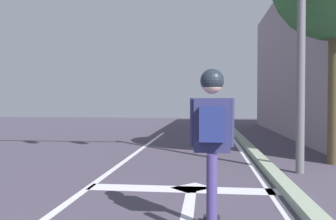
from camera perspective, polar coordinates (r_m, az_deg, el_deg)
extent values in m
cube|color=silver|center=(5.81, -13.46, -12.68)|extent=(0.12, 20.00, 0.01)
cube|color=silver|center=(5.57, 16.99, -13.31)|extent=(0.12, 20.00, 0.01)
cube|color=silver|center=(5.65, 2.34, -13.04)|extent=(3.07, 0.40, 0.01)
cube|color=silver|center=(4.94, 3.56, -15.19)|extent=(0.16, 1.40, 0.01)
cube|color=silver|center=(5.76, 3.99, -12.77)|extent=(0.71, 0.71, 0.01)
cube|color=#94A38C|center=(5.60, 19.57, -12.54)|extent=(0.24, 24.00, 0.14)
cube|color=#B2B2B7|center=(4.15, 7.27, -17.76)|extent=(0.15, 0.05, 0.01)
cylinder|color=#443877|center=(3.93, 7.29, -12.36)|extent=(0.11, 0.11, 0.81)
cube|color=black|center=(4.04, 7.27, -17.73)|extent=(0.09, 0.24, 0.03)
cylinder|color=#443877|center=(3.57, 7.32, -13.82)|extent=(0.11, 0.11, 0.81)
cube|color=navy|center=(3.64, 7.34, -2.51)|extent=(0.38, 0.18, 0.57)
cylinder|color=navy|center=(3.67, 4.23, -2.06)|extent=(0.07, 0.10, 0.52)
cylinder|color=navy|center=(3.67, 10.44, -2.08)|extent=(0.07, 0.13, 0.52)
sphere|color=beige|center=(3.64, 7.36, 4.43)|extent=(0.22, 0.22, 0.22)
sphere|color=#1F2731|center=(3.64, 7.36, 4.87)|extent=(0.25, 0.25, 0.25)
cube|color=navy|center=(3.50, 7.35, -2.34)|extent=(0.26, 0.14, 0.36)
cylinder|color=slate|center=(7.33, 21.31, 12.31)|extent=(0.16, 0.16, 5.62)
cylinder|color=brown|center=(8.56, 26.03, 3.07)|extent=(0.29, 0.29, 3.36)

